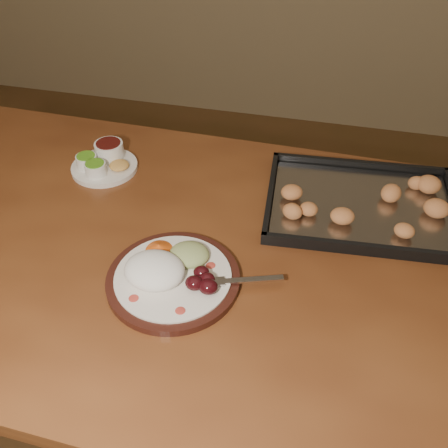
# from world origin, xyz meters

# --- Properties ---
(ground) EXTENTS (4.00, 4.00, 0.00)m
(ground) POSITION_xyz_m (0.00, 0.00, 0.00)
(ground) COLOR brown
(ground) RESTS_ON ground
(dining_table) EXTENTS (1.52, 0.94, 0.75)m
(dining_table) POSITION_xyz_m (0.07, 0.05, 0.65)
(dining_table) COLOR brown
(dining_table) RESTS_ON ground
(dinner_plate) EXTENTS (0.34, 0.26, 0.06)m
(dinner_plate) POSITION_xyz_m (0.06, -0.05, 0.77)
(dinner_plate) COLOR black
(dinner_plate) RESTS_ON dining_table
(condiment_saucer) EXTENTS (0.17, 0.17, 0.06)m
(condiment_saucer) POSITION_xyz_m (-0.22, 0.28, 0.77)
(condiment_saucer) COLOR silver
(condiment_saucer) RESTS_ON dining_table
(baking_tray) EXTENTS (0.46, 0.35, 0.05)m
(baking_tray) POSITION_xyz_m (0.42, 0.26, 0.76)
(baking_tray) COLOR black
(baking_tray) RESTS_ON dining_table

